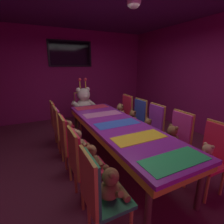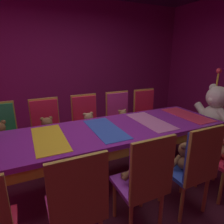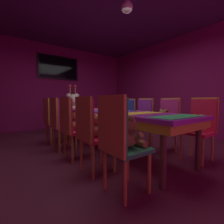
{
  "view_description": "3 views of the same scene",
  "coord_description": "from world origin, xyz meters",
  "px_view_note": "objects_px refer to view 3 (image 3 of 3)",
  "views": [
    {
      "loc": [
        -1.29,
        -2.39,
        1.71
      ],
      "look_at": [
        -0.08,
        0.05,
        0.94
      ],
      "focal_mm": 26.88,
      "sensor_mm": 36.0,
      "label": 1
    },
    {
      "loc": [
        1.97,
        -0.83,
        1.6
      ],
      "look_at": [
        0.02,
        0.08,
        0.95
      ],
      "focal_mm": 31.07,
      "sensor_mm": 36.0,
      "label": 2
    },
    {
      "loc": [
        -1.77,
        -2.35,
        0.93
      ],
      "look_at": [
        -0.19,
        -0.2,
        0.74
      ],
      "focal_mm": 25.37,
      "sensor_mm": 36.0,
      "label": 3
    }
  ],
  "objects_px": {
    "teddy_left_3": "(65,120)",
    "wall_tv": "(59,68)",
    "chair_left_3": "(58,119)",
    "pendant_light": "(127,7)",
    "chair_left_1": "(89,127)",
    "chair_right_4": "(113,113)",
    "teddy_right_0": "(197,124)",
    "chair_right_1": "(168,119)",
    "teddy_right_1": "(163,119)",
    "teddy_left_1": "(99,127)",
    "throne_chair": "(71,112)",
    "chair_right_3": "(127,114)",
    "teddy_right_4": "(109,113)",
    "chair_right_0": "(201,122)",
    "teddy_right_3": "(122,115)",
    "chair_left_4": "(50,117)",
    "king_teddy_bear": "(74,107)",
    "teddy_right_2": "(138,118)",
    "teddy_left_2": "(79,122)",
    "banquet_table": "(114,116)",
    "chair_right_2": "(143,116)",
    "chair_left_0": "(117,136)",
    "chair_left_2": "(70,122)",
    "teddy_left_0": "(129,134)"
  },
  "relations": [
    {
      "from": "chair_right_0",
      "to": "teddy_right_3",
      "type": "relative_size",
      "value": 3.16
    },
    {
      "from": "teddy_right_2",
      "to": "throne_chair",
      "type": "xyz_separation_m",
      "value": [
        -0.68,
        2.03,
        0.02
      ]
    },
    {
      "from": "teddy_right_2",
      "to": "banquet_table",
      "type": "bearing_deg",
      "value": 2.01
    },
    {
      "from": "chair_left_1",
      "to": "teddy_right_0",
      "type": "height_order",
      "value": "chair_left_1"
    },
    {
      "from": "teddy_right_4",
      "to": "chair_left_1",
      "type": "bearing_deg",
      "value": 48.63
    },
    {
      "from": "chair_right_4",
      "to": "chair_left_2",
      "type": "bearing_deg",
      "value": 33.78
    },
    {
      "from": "chair_right_0",
      "to": "chair_right_3",
      "type": "height_order",
      "value": "same"
    },
    {
      "from": "teddy_right_0",
      "to": "chair_right_0",
      "type": "bearing_deg",
      "value": -180.0
    },
    {
      "from": "chair_left_3",
      "to": "chair_right_2",
      "type": "distance_m",
      "value": 1.77
    },
    {
      "from": "chair_left_1",
      "to": "teddy_left_2",
      "type": "height_order",
      "value": "chair_left_1"
    },
    {
      "from": "throne_chair",
      "to": "wall_tv",
      "type": "relative_size",
      "value": 0.73
    },
    {
      "from": "chair_left_1",
      "to": "chair_right_4",
      "type": "height_order",
      "value": "same"
    },
    {
      "from": "chair_right_1",
      "to": "teddy_right_1",
      "type": "distance_m",
      "value": 0.15
    },
    {
      "from": "chair_left_3",
      "to": "teddy_right_3",
      "type": "distance_m",
      "value": 1.54
    },
    {
      "from": "teddy_left_2",
      "to": "chair_right_3",
      "type": "distance_m",
      "value": 1.64
    },
    {
      "from": "chair_right_1",
      "to": "chair_right_4",
      "type": "distance_m",
      "value": 1.72
    },
    {
      "from": "chair_right_1",
      "to": "pendant_light",
      "type": "distance_m",
      "value": 2.11
    },
    {
      "from": "teddy_left_2",
      "to": "chair_left_3",
      "type": "bearing_deg",
      "value": 103.95
    },
    {
      "from": "teddy_left_3",
      "to": "king_teddy_bear",
      "type": "distance_m",
      "value": 1.47
    },
    {
      "from": "banquet_table",
      "to": "chair_left_4",
      "type": "height_order",
      "value": "chair_left_4"
    },
    {
      "from": "teddy_right_2",
      "to": "chair_right_3",
      "type": "bearing_deg",
      "value": -105.96
    },
    {
      "from": "chair_right_2",
      "to": "throne_chair",
      "type": "relative_size",
      "value": 1.0
    },
    {
      "from": "chair_right_0",
      "to": "chair_right_3",
      "type": "distance_m",
      "value": 1.77
    },
    {
      "from": "chair_left_1",
      "to": "teddy_right_4",
      "type": "height_order",
      "value": "chair_left_1"
    },
    {
      "from": "chair_left_0",
      "to": "chair_right_4",
      "type": "height_order",
      "value": "same"
    },
    {
      "from": "chair_right_0",
      "to": "teddy_right_3",
      "type": "xyz_separation_m",
      "value": [
        -0.15,
        1.77,
        -0.01
      ]
    },
    {
      "from": "chair_left_3",
      "to": "teddy_right_0",
      "type": "relative_size",
      "value": 3.47
    },
    {
      "from": "teddy_left_2",
      "to": "pendant_light",
      "type": "height_order",
      "value": "pendant_light"
    },
    {
      "from": "throne_chair",
      "to": "chair_right_3",
      "type": "bearing_deg",
      "value": 29.54
    },
    {
      "from": "chair_right_3",
      "to": "throne_chair",
      "type": "bearing_deg",
      "value": -60.46
    },
    {
      "from": "chair_right_0",
      "to": "chair_left_2",
      "type": "bearing_deg",
      "value": -35.57
    },
    {
      "from": "chair_left_4",
      "to": "chair_right_4",
      "type": "height_order",
      "value": "same"
    },
    {
      "from": "teddy_left_0",
      "to": "chair_right_0",
      "type": "distance_m",
      "value": 1.54
    },
    {
      "from": "teddy_left_3",
      "to": "wall_tv",
      "type": "distance_m",
      "value": 2.99
    },
    {
      "from": "teddy_left_1",
      "to": "teddy_right_0",
      "type": "height_order",
      "value": "teddy_left_1"
    },
    {
      "from": "chair_left_3",
      "to": "pendant_light",
      "type": "bearing_deg",
      "value": -40.0
    },
    {
      "from": "teddy_left_1",
      "to": "teddy_right_0",
      "type": "xyz_separation_m",
      "value": [
        1.39,
        -0.6,
        -0.02
      ]
    },
    {
      "from": "chair_right_0",
      "to": "teddy_right_2",
      "type": "relative_size",
      "value": 3.4
    },
    {
      "from": "throne_chair",
      "to": "wall_tv",
      "type": "xyz_separation_m",
      "value": [
        0.0,
        1.05,
        1.45
      ]
    },
    {
      "from": "chair_left_1",
      "to": "teddy_left_2",
      "type": "distance_m",
      "value": 0.62
    },
    {
      "from": "king_teddy_bear",
      "to": "wall_tv",
      "type": "xyz_separation_m",
      "value": [
        -0.0,
        1.22,
        1.3
      ]
    },
    {
      "from": "chair_right_3",
      "to": "teddy_right_4",
      "type": "xyz_separation_m",
      "value": [
        -0.15,
        0.56,
        0.0
      ]
    },
    {
      "from": "pendant_light",
      "to": "teddy_left_0",
      "type": "bearing_deg",
      "value": -130.42
    },
    {
      "from": "chair_left_0",
      "to": "teddy_right_1",
      "type": "distance_m",
      "value": 1.65
    },
    {
      "from": "chair_left_2",
      "to": "teddy_left_3",
      "type": "height_order",
      "value": "chair_left_2"
    },
    {
      "from": "chair_right_2",
      "to": "teddy_right_2",
      "type": "height_order",
      "value": "chair_right_2"
    },
    {
      "from": "teddy_right_1",
      "to": "chair_right_3",
      "type": "xyz_separation_m",
      "value": [
        0.14,
        1.16,
        -0.0
      ]
    },
    {
      "from": "teddy_right_1",
      "to": "chair_right_2",
      "type": "relative_size",
      "value": 0.35
    },
    {
      "from": "teddy_left_3",
      "to": "chair_right_4",
      "type": "relative_size",
      "value": 0.28
    },
    {
      "from": "chair_right_4",
      "to": "pendant_light",
      "type": "distance_m",
      "value": 2.48
    }
  ]
}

